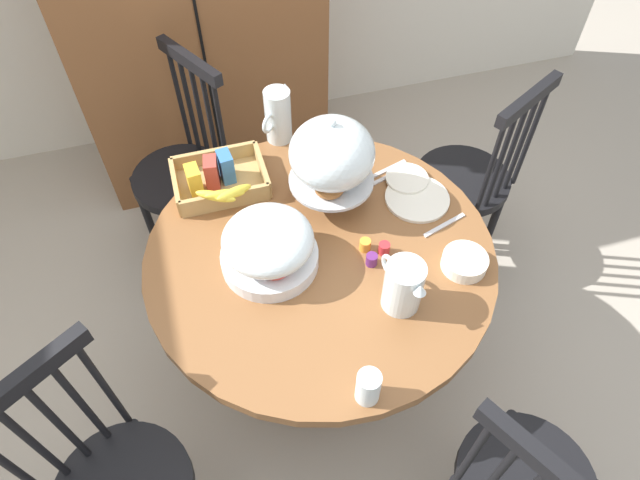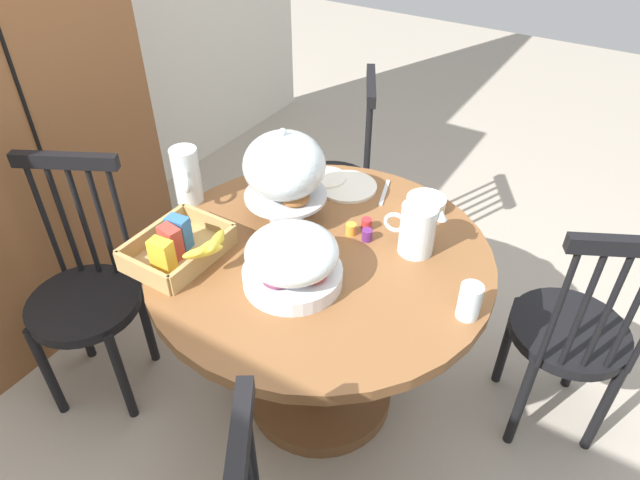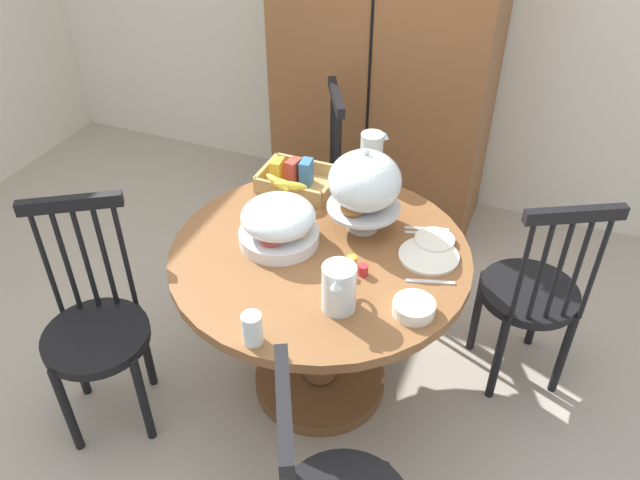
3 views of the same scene
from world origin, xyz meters
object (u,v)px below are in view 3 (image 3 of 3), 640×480
(china_plate_small, at_px, (435,239))
(cereal_bowl, at_px, (414,308))
(fruit_platter_covered, at_px, (279,223))
(dining_table, at_px, (320,297))
(drinking_glass, at_px, (252,329))
(windsor_chair_far_side, at_px, (308,190))
(pastry_stand_with_dome, at_px, (365,184))
(china_plate_large, at_px, (429,256))
(cereal_basket, at_px, (295,179))
(orange_juice_pitcher, at_px, (339,289))
(milk_pitcher, at_px, (371,158))
(windsor_chair_near_window, at_px, (97,332))
(windsor_chair_facing_door, at_px, (531,296))
(wooden_armoire, at_px, (387,51))

(china_plate_small, distance_m, cereal_bowl, 0.39)
(cereal_bowl, bearing_deg, fruit_platter_covered, 162.19)
(china_plate_small, xyz_separation_m, cereal_bowl, (0.03, -0.39, 0.01))
(dining_table, bearing_deg, drinking_glass, -92.34)
(windsor_chair_far_side, relative_size, pastry_stand_with_dome, 2.83)
(china_plate_large, bearing_deg, cereal_bowl, -84.97)
(cereal_basket, bearing_deg, fruit_platter_covered, -75.25)
(windsor_chair_far_side, distance_m, orange_juice_pitcher, 1.22)
(milk_pitcher, height_order, china_plate_large, milk_pitcher)
(dining_table, distance_m, milk_pitcher, 0.65)
(orange_juice_pitcher, height_order, drinking_glass, orange_juice_pitcher)
(china_plate_large, bearing_deg, dining_table, -163.17)
(windsor_chair_near_window, distance_m, orange_juice_pitcher, 0.99)
(milk_pitcher, relative_size, drinking_glass, 1.89)
(windsor_chair_facing_door, xyz_separation_m, fruit_platter_covered, (-0.93, -0.39, 0.37))
(orange_juice_pitcher, bearing_deg, drinking_glass, -127.71)
(dining_table, relative_size, windsor_chair_near_window, 1.14)
(wooden_armoire, distance_m, pastry_stand_with_dome, 1.21)
(pastry_stand_with_dome, distance_m, cereal_basket, 0.42)
(dining_table, distance_m, orange_juice_pitcher, 0.43)
(windsor_chair_far_side, xyz_separation_m, fruit_platter_covered, (0.22, -0.77, 0.37))
(windsor_chair_far_side, height_order, fruit_platter_covered, windsor_chair_far_side)
(cereal_basket, height_order, china_plate_small, cereal_basket)
(windsor_chair_near_window, distance_m, china_plate_large, 1.28)
(windsor_chair_facing_door, bearing_deg, orange_juice_pitcher, -133.01)
(windsor_chair_near_window, relative_size, china_plate_large, 4.43)
(windsor_chair_far_side, relative_size, cereal_bowl, 6.96)
(wooden_armoire, relative_size, cereal_basket, 6.20)
(wooden_armoire, bearing_deg, windsor_chair_near_window, -106.82)
(windsor_chair_facing_door, distance_m, windsor_chair_far_side, 1.21)
(china_plate_large, bearing_deg, drinking_glass, -123.07)
(windsor_chair_far_side, bearing_deg, cereal_basket, -73.63)
(milk_pitcher, height_order, cereal_bowl, milk_pitcher)
(cereal_basket, bearing_deg, china_plate_large, -20.72)
(fruit_platter_covered, relative_size, china_plate_small, 2.00)
(milk_pitcher, bearing_deg, drinking_glass, -91.44)
(orange_juice_pitcher, bearing_deg, china_plate_large, 60.32)
(windsor_chair_far_side, bearing_deg, china_plate_large, -40.78)
(china_plate_small, relative_size, drinking_glass, 1.36)
(orange_juice_pitcher, distance_m, china_plate_large, 0.43)
(china_plate_large, bearing_deg, orange_juice_pitcher, -119.68)
(cereal_basket, bearing_deg, windsor_chair_facing_door, 1.66)
(fruit_platter_covered, relative_size, china_plate_large, 1.36)
(dining_table, relative_size, milk_pitcher, 5.37)
(dining_table, height_order, windsor_chair_near_window, windsor_chair_near_window)
(dining_table, bearing_deg, windsor_chair_near_window, -148.90)
(fruit_platter_covered, xyz_separation_m, drinking_glass, (0.14, -0.49, -0.03))
(windsor_chair_facing_door, bearing_deg, dining_table, -153.29)
(windsor_chair_far_side, distance_m, drinking_glass, 1.36)
(drinking_glass, bearing_deg, dining_table, 87.66)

